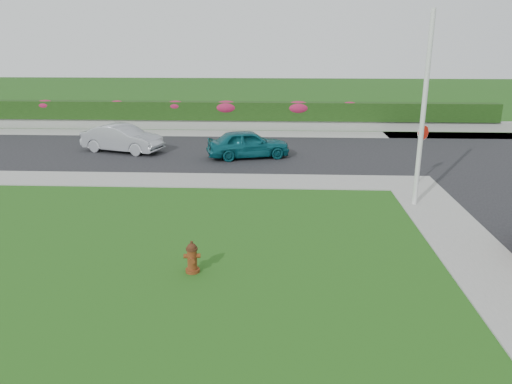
{
  "coord_description": "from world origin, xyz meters",
  "views": [
    {
      "loc": [
        1.76,
        -10.13,
        5.57
      ],
      "look_at": [
        1.07,
        4.73,
        0.9
      ],
      "focal_mm": 35.0,
      "sensor_mm": 36.0,
      "label": 1
    }
  ],
  "objects_px": {
    "fire_hydrant": "(192,258)",
    "sedan_silver": "(122,138)",
    "utility_pole": "(423,112)",
    "stop_sign": "(422,140)",
    "sedan_teal": "(248,144)"
  },
  "relations": [
    {
      "from": "stop_sign",
      "to": "fire_hydrant",
      "type": "bearing_deg",
      "value": -143.52
    },
    {
      "from": "fire_hydrant",
      "to": "utility_pole",
      "type": "xyz_separation_m",
      "value": [
        6.78,
        5.45,
        2.81
      ]
    },
    {
      "from": "sedan_silver",
      "to": "utility_pole",
      "type": "xyz_separation_m",
      "value": [
        12.47,
        -7.55,
        2.48
      ]
    },
    {
      "from": "sedan_teal",
      "to": "utility_pole",
      "type": "relative_size",
      "value": 0.61
    },
    {
      "from": "fire_hydrant",
      "to": "stop_sign",
      "type": "height_order",
      "value": "stop_sign"
    },
    {
      "from": "sedan_silver",
      "to": "stop_sign",
      "type": "xyz_separation_m",
      "value": [
        13.33,
        -4.77,
        0.99
      ]
    },
    {
      "from": "utility_pole",
      "to": "fire_hydrant",
      "type": "bearing_deg",
      "value": -141.22
    },
    {
      "from": "fire_hydrant",
      "to": "sedan_teal",
      "type": "bearing_deg",
      "value": 79.95
    },
    {
      "from": "fire_hydrant",
      "to": "sedan_teal",
      "type": "xyz_separation_m",
      "value": [
        0.63,
        12.04,
        0.31
      ]
    },
    {
      "from": "sedan_silver",
      "to": "sedan_teal",
      "type": "bearing_deg",
      "value": -81.35
    },
    {
      "from": "sedan_silver",
      "to": "stop_sign",
      "type": "relative_size",
      "value": 1.75
    },
    {
      "from": "fire_hydrant",
      "to": "sedan_silver",
      "type": "distance_m",
      "value": 14.19
    },
    {
      "from": "fire_hydrant",
      "to": "stop_sign",
      "type": "xyz_separation_m",
      "value": [
        7.64,
        8.23,
        1.32
      ]
    },
    {
      "from": "fire_hydrant",
      "to": "sedan_teal",
      "type": "relative_size",
      "value": 0.21
    },
    {
      "from": "utility_pole",
      "to": "sedan_silver",
      "type": "bearing_deg",
      "value": 148.81
    }
  ]
}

